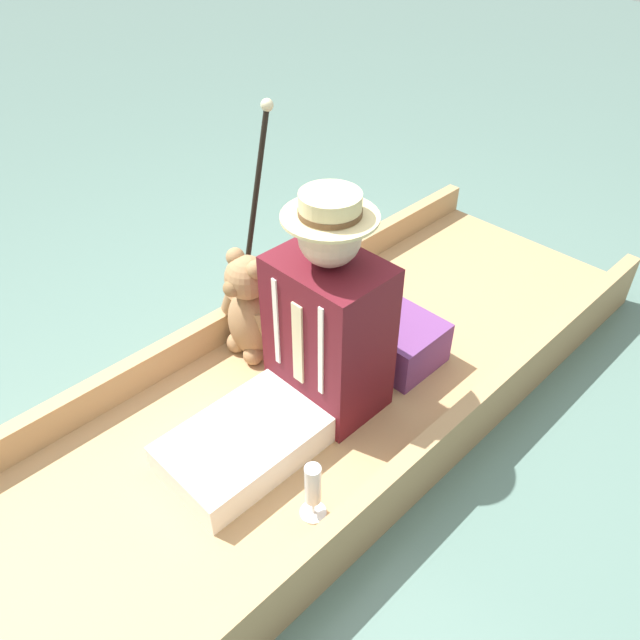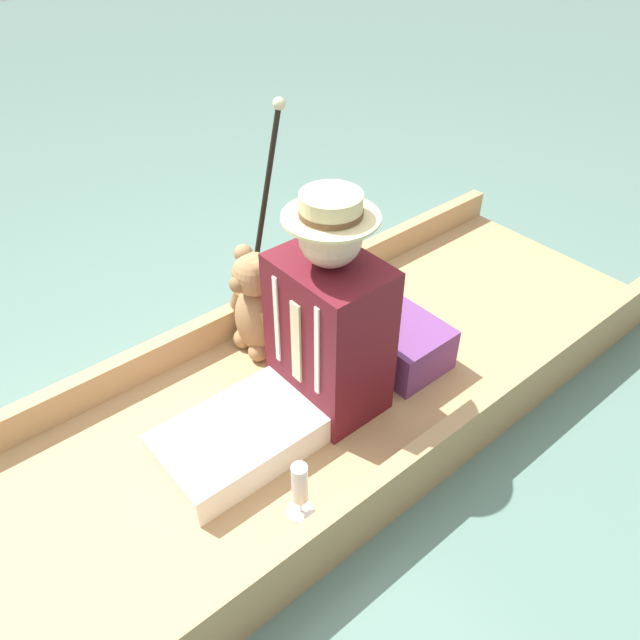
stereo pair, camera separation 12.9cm
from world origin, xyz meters
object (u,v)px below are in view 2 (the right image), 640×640
object	(u,v)px
teddy_bear	(255,306)
walking_cane	(263,212)
wine_glass	(300,487)
seated_person	(310,345)

from	to	relation	value
teddy_bear	walking_cane	world-z (taller)	walking_cane
walking_cane	teddy_bear	bearing A→B (deg)	123.60
wine_glass	teddy_bear	bearing A→B (deg)	-26.43
seated_person	teddy_bear	distance (m)	0.39
walking_cane	seated_person	bearing A→B (deg)	160.92
teddy_bear	wine_glass	size ratio (longest dim) A/B	2.13
seated_person	walking_cane	xyz separation A→B (m)	(0.46, -0.16, 0.25)
teddy_bear	wine_glass	bearing A→B (deg)	153.57
seated_person	wine_glass	size ratio (longest dim) A/B	3.82
seated_person	teddy_bear	bearing A→B (deg)	3.83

